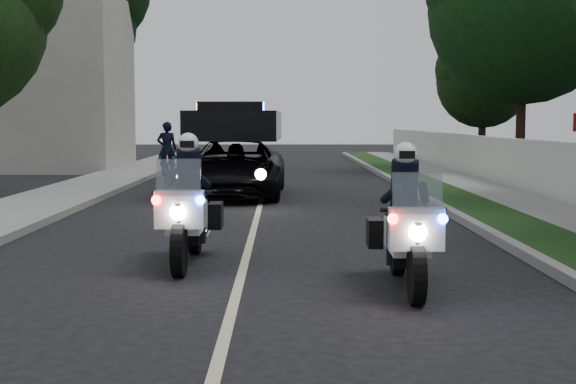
% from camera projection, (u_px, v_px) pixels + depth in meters
% --- Properties ---
extents(ground, '(120.00, 120.00, 0.00)m').
position_uv_depth(ground, '(216.00, 370.00, 6.42)').
color(ground, black).
rests_on(ground, ground).
extents(curb_right, '(0.20, 60.00, 0.15)m').
position_uv_depth(curb_right, '(455.00, 214.00, 16.39)').
color(curb_right, gray).
rests_on(curb_right, ground).
extents(grass_verge, '(1.20, 60.00, 0.16)m').
position_uv_depth(grass_verge, '(488.00, 214.00, 16.40)').
color(grass_verge, '#193814').
rests_on(grass_verge, ground).
extents(sidewalk_right, '(1.40, 60.00, 0.16)m').
position_uv_depth(sidewalk_right, '(551.00, 214.00, 16.41)').
color(sidewalk_right, gray).
rests_on(sidewalk_right, ground).
extents(curb_left, '(0.20, 60.00, 0.15)m').
position_uv_depth(curb_left, '(58.00, 215.00, 16.34)').
color(curb_left, gray).
rests_on(curb_left, ground).
extents(sidewalk_left, '(2.00, 60.00, 0.16)m').
position_uv_depth(sidewalk_left, '(5.00, 214.00, 16.34)').
color(sidewalk_left, gray).
rests_on(sidewalk_left, ground).
extents(building_far, '(8.00, 6.00, 7.00)m').
position_uv_depth(building_far, '(22.00, 83.00, 31.93)').
color(building_far, '#A8A396').
rests_on(building_far, ground).
extents(lane_marking, '(0.12, 50.00, 0.01)m').
position_uv_depth(lane_marking, '(257.00, 218.00, 16.38)').
color(lane_marking, '#BFB78C').
rests_on(lane_marking, ground).
extents(police_moto_left, '(0.77, 2.18, 1.85)m').
position_uv_depth(police_moto_left, '(188.00, 264.00, 11.15)').
color(police_moto_left, silver).
rests_on(police_moto_left, ground).
extents(police_moto_right, '(0.77, 2.09, 1.76)m').
position_uv_depth(police_moto_right, '(405.00, 288.00, 9.55)').
color(police_moto_right, silver).
rests_on(police_moto_right, ground).
extents(police_suv, '(2.68, 5.53, 2.66)m').
position_uv_depth(police_suv, '(235.00, 196.00, 21.03)').
color(police_suv, black).
rests_on(police_suv, ground).
extents(bicycle, '(0.72, 1.66, 0.84)m').
position_uv_depth(bicycle, '(167.00, 182.00, 25.90)').
color(bicycle, black).
rests_on(bicycle, ground).
extents(cyclist, '(0.69, 0.50, 1.77)m').
position_uv_depth(cyclist, '(167.00, 182.00, 25.90)').
color(cyclist, black).
rests_on(cyclist, ground).
extents(tree_right_d, '(8.34, 8.34, 12.05)m').
position_uv_depth(tree_right_d, '(519.00, 173.00, 30.43)').
color(tree_right_d, '#123712').
rests_on(tree_right_d, ground).
extents(tree_right_e, '(5.56, 5.56, 7.57)m').
position_uv_depth(tree_right_e, '(481.00, 161.00, 38.82)').
color(tree_right_e, black).
rests_on(tree_right_e, ground).
extents(tree_left_far, '(8.66, 8.66, 12.84)m').
position_uv_depth(tree_left_far, '(54.00, 165.00, 35.37)').
color(tree_left_far, black).
rests_on(tree_left_far, ground).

